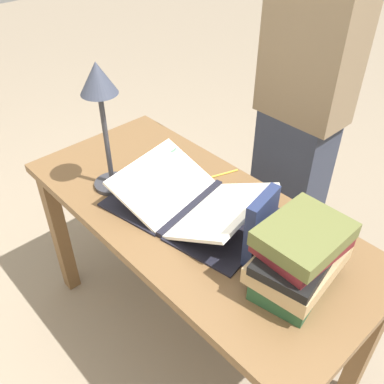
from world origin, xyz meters
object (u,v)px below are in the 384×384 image
(book_standing_upright, at_px, (260,227))
(coffee_mug, at_px, (168,159))
(book_stack_tall, at_px, (300,256))
(reading_lamp, at_px, (100,99))
(pencil, at_px, (221,174))
(open_book, at_px, (191,202))
(person_reader, at_px, (302,109))

(book_standing_upright, relative_size, coffee_mug, 2.18)
(book_stack_tall, relative_size, book_standing_upright, 1.39)
(book_stack_tall, distance_m, reading_lamp, 0.80)
(reading_lamp, relative_size, coffee_mug, 4.57)
(book_stack_tall, distance_m, pencil, 0.57)
(open_book, xyz_separation_m, coffee_mug, (0.24, -0.10, 0.01))
(reading_lamp, height_order, coffee_mug, reading_lamp)
(book_standing_upright, height_order, coffee_mug, book_standing_upright)
(reading_lamp, xyz_separation_m, person_reader, (-0.28, -0.77, -0.20))
(pencil, bearing_deg, book_stack_tall, 156.58)
(book_standing_upright, distance_m, reading_lamp, 0.66)
(pencil, bearing_deg, open_book, 107.62)
(book_standing_upright, distance_m, person_reader, 0.72)
(open_book, bearing_deg, book_standing_upright, 170.35)
(coffee_mug, height_order, person_reader, person_reader)
(reading_lamp, xyz_separation_m, pencil, (-0.23, -0.35, -0.35))
(book_stack_tall, relative_size, pencil, 2.29)
(coffee_mug, bearing_deg, book_stack_tall, 171.98)
(reading_lamp, bearing_deg, coffee_mug, -105.08)
(coffee_mug, height_order, pencil, coffee_mug)
(book_stack_tall, bearing_deg, open_book, 0.40)
(pencil, bearing_deg, person_reader, -96.05)
(book_stack_tall, bearing_deg, person_reader, -53.85)
(reading_lamp, relative_size, pencil, 3.46)
(book_stack_tall, xyz_separation_m, coffee_mug, (0.69, -0.10, -0.06))
(reading_lamp, xyz_separation_m, coffee_mug, (-0.06, -0.22, -0.31))
(person_reader, bearing_deg, reading_lamp, -109.78)
(open_book, distance_m, book_standing_upright, 0.31)
(coffee_mug, relative_size, person_reader, 0.06)
(open_book, height_order, book_standing_upright, book_standing_upright)
(book_stack_tall, xyz_separation_m, book_standing_upright, (0.15, -0.00, 0.01))
(coffee_mug, bearing_deg, book_standing_upright, 170.16)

